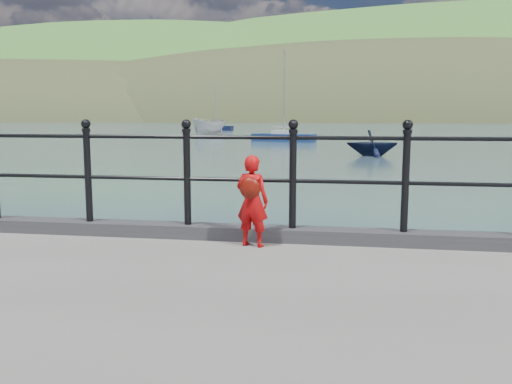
% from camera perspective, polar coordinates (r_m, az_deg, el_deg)
% --- Properties ---
extents(ground, '(600.00, 600.00, 0.00)m').
position_cam_1_polar(ground, '(6.59, -1.46, -13.17)').
color(ground, '#2D4251').
rests_on(ground, ground).
extents(kerb, '(60.00, 0.30, 0.15)m').
position_cam_1_polar(kerb, '(6.14, -1.76, -4.29)').
color(kerb, '#28282B').
rests_on(kerb, quay).
extents(railing, '(18.11, 0.11, 1.20)m').
position_cam_1_polar(railing, '(6.02, -1.79, 2.69)').
color(railing, black).
rests_on(railing, kerb).
extents(far_shore, '(830.00, 200.00, 156.00)m').
position_cam_1_polar(far_shore, '(249.50, 17.88, 2.01)').
color(far_shore, '#333A21').
rests_on(far_shore, ground).
extents(child, '(0.40, 0.34, 0.98)m').
position_cam_1_polar(child, '(5.72, -0.42, -0.87)').
color(child, red).
rests_on(child, quay).
extents(launch_white, '(4.25, 5.49, 2.01)m').
position_cam_1_polar(launch_white, '(64.53, -4.94, 6.88)').
color(launch_white, beige).
rests_on(launch_white, ground).
extents(launch_navy, '(3.05, 2.68, 1.52)m').
position_cam_1_polar(launch_navy, '(32.35, 12.12, 5.07)').
color(launch_navy, black).
rests_on(launch_navy, ground).
extents(sailboat_left, '(5.63, 2.08, 7.93)m').
position_cam_1_polar(sailboat_left, '(82.99, -4.39, 6.71)').
color(sailboat_left, black).
rests_on(sailboat_left, ground).
extents(sailboat_port, '(5.85, 3.20, 8.15)m').
position_cam_1_polar(sailboat_port, '(48.50, 2.93, 5.71)').
color(sailboat_port, navy).
rests_on(sailboat_port, ground).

